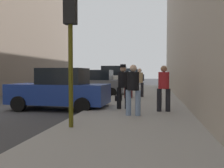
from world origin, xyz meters
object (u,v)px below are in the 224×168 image
(traffic_light, at_px, (71,28))
(rolling_suitcase, at_px, (129,92))
(parked_white_van, at_px, (112,79))
(duffel_bag, at_px, (119,98))
(pedestrian_in_tan_coat, at_px, (140,81))
(parked_bronze_suv, at_px, (127,77))
(fire_hydrant, at_px, (123,88))
(parked_black_suv, at_px, (131,76))
(pedestrian_in_red_jacket, at_px, (164,86))
(parked_blue_sedan, at_px, (60,90))
(pedestrian_with_fedora, at_px, (123,84))
(parked_gray_coupe, at_px, (96,84))
(pedestrian_in_jeans, at_px, (133,87))
(parked_silver_sedan, at_px, (120,79))

(traffic_light, height_order, rolling_suitcase, traffic_light)
(parked_white_van, xyz_separation_m, duffel_bag, (2.19, -10.58, -0.74))
(rolling_suitcase, bearing_deg, pedestrian_in_tan_coat, 52.68)
(parked_bronze_suv, bearing_deg, fire_hydrant, -84.39)
(parked_black_suv, bearing_deg, pedestrian_in_tan_coat, -83.42)
(pedestrian_in_tan_coat, bearing_deg, duffel_bag, -111.95)
(pedestrian_in_red_jacket, bearing_deg, parked_blue_sedan, 170.22)
(pedestrian_with_fedora, bearing_deg, parked_blue_sedan, 172.86)
(parked_black_suv, relative_size, pedestrian_in_red_jacket, 2.73)
(parked_white_van, xyz_separation_m, pedestrian_in_red_jacket, (4.36, -13.83, 0.07))
(pedestrian_in_red_jacket, distance_m, rolling_suitcase, 5.18)
(parked_black_suv, distance_m, rolling_suitcase, 28.00)
(fire_hydrant, relative_size, rolling_suitcase, 0.68)
(parked_gray_coupe, height_order, rolling_suitcase, parked_gray_coupe)
(parked_gray_coupe, distance_m, parked_black_suv, 25.39)
(fire_hydrant, xyz_separation_m, duffel_bag, (0.39, -5.00, -0.21))
(parked_white_van, height_order, parked_black_suv, same)
(pedestrian_in_jeans, bearing_deg, parked_silver_sedan, 99.06)
(parked_white_van, height_order, pedestrian_in_red_jacket, parked_white_van)
(parked_gray_coupe, bearing_deg, pedestrian_in_jeans, -68.39)
(parked_blue_sedan, bearing_deg, pedestrian_in_jeans, -28.95)
(parked_black_suv, height_order, traffic_light, traffic_light)
(traffic_light, bearing_deg, duffel_bag, 87.00)
(parked_blue_sedan, relative_size, parked_bronze_suv, 0.92)
(parked_silver_sedan, xyz_separation_m, duffel_bag, (2.19, -16.48, -0.56))
(parked_bronze_suv, bearing_deg, traffic_light, -86.44)
(pedestrian_in_jeans, bearing_deg, pedestrian_with_fedora, 109.76)
(traffic_light, height_order, duffel_bag, traffic_light)
(parked_silver_sedan, xyz_separation_m, fire_hydrant, (1.80, -11.48, -0.35))
(parked_blue_sedan, bearing_deg, pedestrian_in_tan_coat, 57.03)
(pedestrian_in_tan_coat, distance_m, duffel_bag, 2.64)
(pedestrian_in_red_jacket, distance_m, pedestrian_in_jeans, 1.50)
(parked_blue_sedan, height_order, parked_bronze_suv, parked_bronze_suv)
(parked_white_van, height_order, pedestrian_with_fedora, parked_white_van)
(parked_white_van, xyz_separation_m, pedestrian_with_fedora, (2.78, -13.43, 0.10))
(parked_silver_sedan, relative_size, fire_hydrant, 6.03)
(fire_hydrant, distance_m, duffel_bag, 5.02)
(parked_gray_coupe, relative_size, traffic_light, 1.17)
(parked_gray_coupe, distance_m, pedestrian_in_jeans, 9.01)
(fire_hydrant, distance_m, pedestrian_in_tan_coat, 3.05)
(parked_gray_coupe, bearing_deg, rolling_suitcase, -44.31)
(parked_silver_sedan, height_order, pedestrian_in_jeans, pedestrian_in_jeans)
(traffic_light, bearing_deg, parked_gray_coupe, 100.05)
(pedestrian_in_red_jacket, height_order, pedestrian_with_fedora, pedestrian_with_fedora)
(parked_silver_sedan, relative_size, pedestrian_in_red_jacket, 2.48)
(parked_bronze_suv, height_order, parked_black_suv, same)
(pedestrian_in_red_jacket, bearing_deg, parked_gray_coupe, 120.88)
(pedestrian_in_jeans, bearing_deg, parked_white_van, 102.55)
(parked_blue_sedan, bearing_deg, fire_hydrant, 76.47)
(parked_silver_sedan, bearing_deg, parked_bronze_suv, 90.00)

